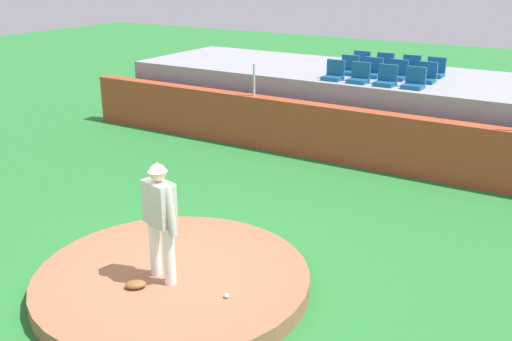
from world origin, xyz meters
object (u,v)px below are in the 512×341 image
baseball (227,295)px  fielding_glove (136,284)px  stadium_chair_4 (349,68)px  stadium_chair_6 (397,73)px  stadium_chair_5 (372,71)px  stadium_chair_7 (426,76)px  stadium_chair_8 (360,64)px  stadium_chair_3 (414,82)px  stadium_chair_10 (410,68)px  stadium_chair_1 (359,76)px  stadium_chair_11 (435,71)px  stadium_chair_9 (384,66)px  pitcher (160,213)px  stadium_chair_0 (334,74)px  stadium_chair_2 (386,79)px

baseball → fielding_glove: 1.34m
stadium_chair_4 → stadium_chair_6: 1.37m
baseball → fielding_glove: (-1.26, -0.46, 0.02)m
fielding_glove → stadium_chair_5: stadium_chair_5 is taller
stadium_chair_7 → stadium_chair_8: 2.32m
stadium_chair_3 → stadium_chair_10: (-0.67, 1.78, 0.00)m
stadium_chair_3 → stadium_chair_5: bearing=-31.5°
stadium_chair_4 → stadium_chair_10: (1.42, 0.88, 0.00)m
stadium_chair_1 → stadium_chair_5: size_ratio=1.00×
baseball → stadium_chair_8: (-2.16, 9.90, 1.64)m
stadium_chair_4 → stadium_chair_8: (-0.02, 0.88, 0.00)m
stadium_chair_10 → stadium_chair_8: bearing=-0.2°
stadium_chair_4 → stadium_chair_8: size_ratio=1.00×
fielding_glove → stadium_chair_11: size_ratio=0.60×
stadium_chair_9 → stadium_chair_11: (1.42, -0.04, 0.00)m
stadium_chair_1 → stadium_chair_7: same height
baseball → stadium_chair_4: bearing=103.3°
fielding_glove → stadium_chair_6: size_ratio=0.60×
pitcher → fielding_glove: size_ratio=6.05×
stadium_chair_0 → stadium_chair_1: 0.70m
pitcher → stadium_chair_8: size_ratio=3.63×
stadium_chair_4 → stadium_chair_9: bearing=-126.9°
stadium_chair_0 → stadium_chair_7: size_ratio=1.00×
stadium_chair_2 → stadium_chair_6: (-0.03, 0.90, 0.00)m
stadium_chair_7 → stadium_chair_8: size_ratio=1.00×
stadium_chair_6 → fielding_glove: bearing=87.0°
stadium_chair_11 → stadium_chair_10: bearing=-1.6°
stadium_chair_0 → stadium_chair_9: 1.95m
stadium_chair_3 → stadium_chair_10: 1.90m
fielding_glove → stadium_chair_7: size_ratio=0.60×
pitcher → stadium_chair_1: (-0.36, 8.13, 0.63)m
stadium_chair_4 → stadium_chair_8: same height
fielding_glove → stadium_chair_11: stadium_chair_11 is taller
stadium_chair_11 → stadium_chair_8: bearing=-0.6°
stadium_chair_7 → stadium_chair_11: (-0.03, 0.89, 0.00)m
stadium_chair_0 → stadium_chair_3: same height
stadium_chair_0 → stadium_chair_1: bearing=179.5°
stadium_chair_11 → pitcher: bearing=84.0°
pitcher → fielding_glove: bearing=-96.5°
stadium_chair_1 → stadium_chair_3: 1.40m
stadium_chair_5 → stadium_chair_11: (1.40, 0.91, 0.00)m
pitcher → stadium_chair_10: (0.37, 9.94, 0.63)m
stadium_chair_3 → stadium_chair_6: (-0.72, 0.86, 0.00)m
stadium_chair_6 → stadium_chair_11: (0.72, 0.90, 0.00)m
pitcher → fielding_glove: (-0.17, -0.42, -1.00)m
baseball → pitcher: bearing=-177.5°
stadium_chair_5 → stadium_chair_9: bearing=-88.4°
stadium_chair_9 → stadium_chair_10: size_ratio=1.00×
fielding_glove → stadium_chair_6: bearing=-132.6°
stadium_chair_2 → stadium_chair_11: bearing=-111.2°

